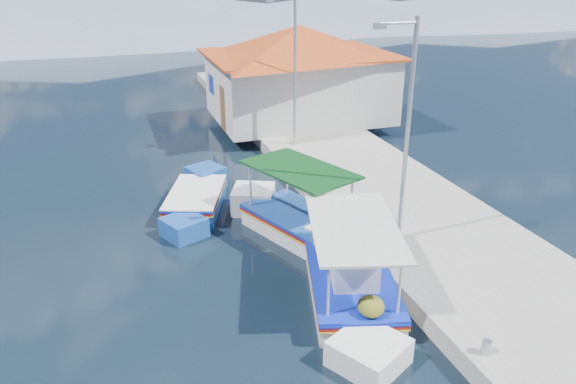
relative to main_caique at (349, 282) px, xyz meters
name	(u,v)px	position (x,y,z in m)	size (l,w,h in m)	color
ground	(262,324)	(-2.36, -0.39, -0.43)	(160.00, 160.00, 0.00)	black
quay	(375,189)	(3.54, 5.61, -0.18)	(5.00, 44.00, 0.50)	#A2A097
bollards	(329,193)	(1.44, 4.86, 0.22)	(0.20, 17.20, 0.30)	#A5A8AD
main_caique	(349,282)	(0.00, 0.00, 0.00)	(3.17, 6.58, 2.25)	white
caique_green_canopy	(299,222)	(0.00, 3.70, -0.08)	(3.39, 5.89, 2.37)	white
caique_blue_hull	(195,201)	(-2.72, 6.48, -0.17)	(2.86, 5.20, 0.99)	#19489B
harbor_building	(299,71)	(3.83, 14.61, 2.34)	(10.49, 10.49, 4.40)	silver
lamp_post_near	(405,123)	(2.14, 1.61, 3.42)	(1.21, 0.14, 6.00)	#A5A8AD
lamp_post_far	(293,64)	(2.14, 10.61, 3.42)	(1.21, 0.14, 6.00)	#A5A8AD
mountain_ridge	(181,12)	(4.18, 55.61, 1.61)	(171.40, 96.00, 5.50)	gray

